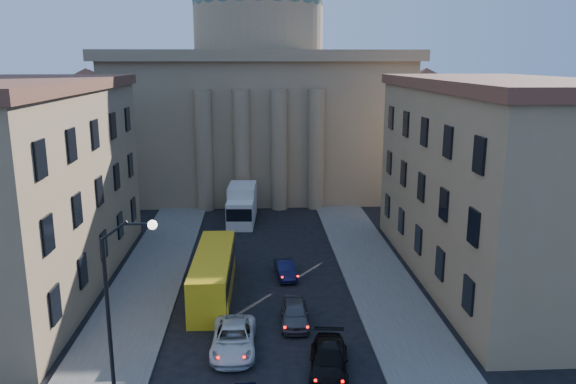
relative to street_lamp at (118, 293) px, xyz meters
name	(u,v)px	position (x,y,z in m)	size (l,w,h in m)	color
sidewalk_left	(136,306)	(-1.53, 10.00, -5.21)	(5.00, 60.00, 0.15)	#56544F
sidewalk_right	(390,300)	(15.47, 10.00, -5.21)	(5.00, 60.00, 0.15)	#56544F
church	(259,93)	(6.97, 47.47, 6.59)	(68.02, 28.76, 36.60)	#816E4F
building_left	(17,186)	(-10.03, 14.00, 2.14)	(11.60, 26.60, 14.70)	#9A7A5B
building_right	(497,180)	(23.97, 14.00, 2.14)	(11.60, 26.60, 14.70)	#9A7A5B
street_lamp	(118,293)	(0.00, 0.00, 0.00)	(2.62, 0.44, 8.83)	black
car_left_mid	(234,339)	(5.14, 3.92, -4.56)	(2.42, 5.26, 1.46)	silver
car_right_mid	(329,360)	(10.18, 1.42, -4.58)	(1.97, 4.86, 1.41)	black
car_right_far	(295,313)	(8.78, 7.05, -4.57)	(1.68, 4.18, 1.43)	#48484C
car_right_distant	(285,269)	(8.61, 14.76, -4.67)	(1.30, 3.73, 1.23)	black
city_bus	(213,273)	(3.47, 11.72, -3.67)	(2.63, 10.72, 3.01)	gold
box_truck	(242,206)	(4.99, 29.65, -3.56)	(2.95, 6.77, 3.65)	silver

